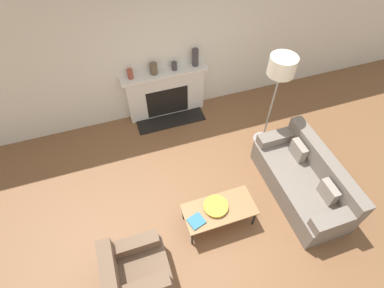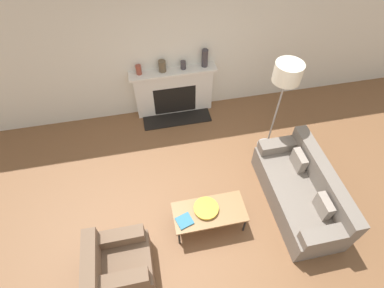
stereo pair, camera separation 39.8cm
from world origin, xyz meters
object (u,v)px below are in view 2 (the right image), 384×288
object	(u,v)px
mantel_vase_center_left	(162,66)
couch	(301,192)
book	(185,221)
bowl	(206,208)
mantel_vase_right	(205,58)
armchair_near	(118,265)
floor_lamp	(286,79)
mantel_vase_center_right	(183,65)
fireplace	(174,92)
coffee_table	(209,212)
mantel_vase_left	(139,70)

from	to	relation	value
mantel_vase_center_left	couch	bearing A→B (deg)	-55.13
mantel_vase_center_left	book	bearing A→B (deg)	-92.42
bowl	mantel_vase_center_left	distance (m)	2.70
couch	book	distance (m)	1.91
book	mantel_vase_right	size ratio (longest dim) A/B	0.78
armchair_near	mantel_vase_right	xyz separation A→B (m)	(1.89, 3.11, 0.89)
floor_lamp	mantel_vase_center_right	xyz separation A→B (m)	(-1.33, 1.34, -0.47)
fireplace	mantel_vase_right	size ratio (longest dim) A/B	4.85
coffee_table	mantel_vase_left	distance (m)	2.83
mantel_vase_left	mantel_vase_center_left	size ratio (longest dim) A/B	0.85
floor_lamp	mantel_vase_center_right	world-z (taller)	floor_lamp
mantel_vase_left	book	bearing A→B (deg)	-83.38
fireplace	mantel_vase_center_right	size ratio (longest dim) A/B	10.73
book	mantel_vase_center_left	size ratio (longest dim) A/B	1.25
coffee_table	book	distance (m)	0.40
mantel_vase_left	mantel_vase_center_left	bearing A→B (deg)	0.00
couch	book	xyz separation A→B (m)	(-1.90, -0.16, 0.10)
mantel_vase_center_left	coffee_table	bearing A→B (deg)	-84.11
mantel_vase_center_right	mantel_vase_center_left	bearing A→B (deg)	180.00
fireplace	armchair_near	distance (m)	3.35
couch	coffee_table	distance (m)	1.51
bowl	mantel_vase_left	distance (m)	2.77
fireplace	coffee_table	xyz separation A→B (m)	(0.09, -2.62, -0.13)
mantel_vase_center_right	couch	bearing A→B (deg)	-61.42
floor_lamp	mantel_vase_center_left	bearing A→B (deg)	142.17
coffee_table	mantel_vase_center_left	xyz separation A→B (m)	(-0.27, 2.64, 0.76)
book	mantel_vase_center_right	xyz separation A→B (m)	(0.50, 2.72, 0.69)
book	floor_lamp	world-z (taller)	floor_lamp
couch	bowl	distance (m)	1.56
coffee_table	bowl	size ratio (longest dim) A/B	2.92
armchair_near	mantel_vase_center_right	bearing A→B (deg)	-25.49
floor_lamp	mantel_vase_right	bearing A→B (deg)	124.69
bowl	floor_lamp	distance (m)	2.26
mantel_vase_right	coffee_table	bearing A→B (deg)	-101.21
mantel_vase_left	mantel_vase_center_left	xyz separation A→B (m)	(0.43, 0.00, 0.02)
couch	mantel_vase_right	world-z (taller)	mantel_vase_right
couch	mantel_vase_left	world-z (taller)	mantel_vase_left
armchair_near	mantel_vase_right	world-z (taller)	mantel_vase_right
coffee_table	mantel_vase_left	world-z (taller)	mantel_vase_left
armchair_near	book	distance (m)	1.06
mantel_vase_center_right	book	bearing A→B (deg)	-100.49
couch	coffee_table	bearing A→B (deg)	-86.83
mantel_vase_left	mantel_vase_right	world-z (taller)	mantel_vase_right
bowl	mantel_vase_right	xyz separation A→B (m)	(0.57, 2.60, 0.76)
fireplace	mantel_vase_left	distance (m)	0.87
couch	book	size ratio (longest dim) A/B	6.93
mantel_vase_center_right	floor_lamp	bearing A→B (deg)	-45.09
armchair_near	mantel_vase_right	size ratio (longest dim) A/B	2.40
coffee_table	mantel_vase_right	bearing A→B (deg)	78.79
floor_lamp	book	bearing A→B (deg)	-142.98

